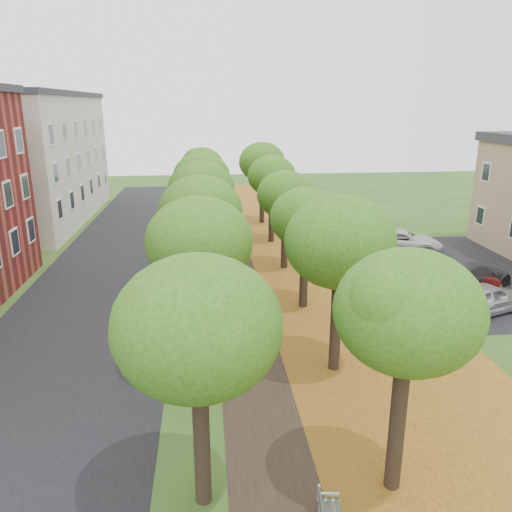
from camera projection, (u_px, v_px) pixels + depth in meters
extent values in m
plane|color=#2D4C19|center=(291.00, 493.00, 12.57)|extent=(120.00, 120.00, 0.00)
cube|color=black|center=(102.00, 291.00, 26.12)|extent=(8.00, 70.00, 0.01)
cube|color=black|center=(245.00, 286.00, 26.84)|extent=(3.20, 70.00, 0.01)
cube|color=#A76D1E|center=(336.00, 283.00, 27.32)|extent=(7.50, 70.00, 0.01)
cube|color=black|center=(474.00, 272.00, 29.09)|extent=(9.00, 16.00, 0.01)
cylinder|color=black|center=(202.00, 440.00, 11.85)|extent=(0.40, 0.40, 3.49)
ellipsoid|color=#285812|center=(197.00, 327.00, 10.99)|extent=(3.67, 3.67, 3.12)
cylinder|color=black|center=(202.00, 331.00, 17.56)|extent=(0.40, 0.40, 3.49)
ellipsoid|color=#285812|center=(200.00, 251.00, 16.70)|extent=(3.67, 3.67, 3.12)
cylinder|color=black|center=(203.00, 275.00, 23.27)|extent=(0.40, 0.40, 3.49)
ellipsoid|color=#285812|center=(201.00, 214.00, 22.41)|extent=(3.67, 3.67, 3.12)
cylinder|color=black|center=(203.00, 242.00, 28.98)|extent=(0.40, 0.40, 3.49)
ellipsoid|color=#285812|center=(201.00, 191.00, 28.12)|extent=(3.67, 3.67, 3.12)
cylinder|color=black|center=(203.00, 219.00, 34.69)|extent=(0.40, 0.40, 3.49)
ellipsoid|color=#285812|center=(202.00, 177.00, 33.84)|extent=(3.67, 3.67, 3.12)
cylinder|color=black|center=(203.00, 203.00, 40.40)|extent=(0.40, 0.40, 3.49)
ellipsoid|color=#285812|center=(202.00, 166.00, 39.55)|extent=(3.67, 3.67, 3.12)
cylinder|color=black|center=(397.00, 427.00, 12.31)|extent=(0.40, 0.40, 3.49)
ellipsoid|color=#285812|center=(407.00, 318.00, 11.45)|extent=(3.67, 3.67, 3.12)
cylinder|color=black|center=(336.00, 325.00, 18.02)|extent=(0.40, 0.40, 3.49)
ellipsoid|color=#285812|center=(340.00, 247.00, 17.16)|extent=(3.67, 3.67, 3.12)
cylinder|color=black|center=(304.00, 272.00, 23.73)|extent=(0.40, 0.40, 3.49)
ellipsoid|color=#285812|center=(306.00, 211.00, 22.87)|extent=(3.67, 3.67, 3.12)
cylinder|color=black|center=(284.00, 239.00, 29.44)|extent=(0.40, 0.40, 3.49)
ellipsoid|color=#285812|center=(285.00, 190.00, 28.58)|extent=(3.67, 3.67, 3.12)
cylinder|color=black|center=(271.00, 217.00, 35.15)|extent=(0.40, 0.40, 3.49)
ellipsoid|color=#285812|center=(272.00, 176.00, 34.29)|extent=(3.67, 3.67, 3.12)
cylinder|color=black|center=(262.00, 202.00, 40.86)|extent=(0.40, 0.40, 3.49)
ellipsoid|color=#285812|center=(262.00, 166.00, 40.01)|extent=(3.67, 3.67, 3.12)
cube|color=beige|center=(21.00, 160.00, 40.89)|extent=(10.00, 20.00, 10.00)
cube|color=#2D2D33|center=(12.00, 94.00, 39.38)|extent=(10.30, 20.30, 0.40)
cube|color=silver|center=(329.00, 507.00, 11.83)|extent=(0.50, 0.12, 0.44)
cube|color=silver|center=(330.00, 494.00, 11.71)|extent=(0.45, 0.11, 0.04)
imported|color=silver|center=(487.00, 298.00, 23.31)|extent=(4.57, 3.07, 1.44)
imported|color=maroon|center=(461.00, 277.00, 26.40)|extent=(3.95, 2.04, 1.24)
imported|color=#333338|center=(473.00, 275.00, 26.54)|extent=(5.04, 3.60, 1.36)
imported|color=silver|center=(403.00, 241.00, 33.09)|extent=(5.51, 3.81, 1.40)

